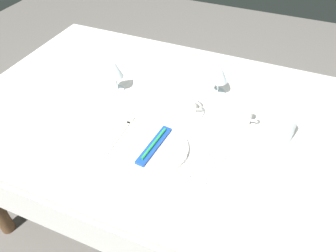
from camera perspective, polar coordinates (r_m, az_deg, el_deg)
name	(u,v)px	position (r m, az deg, el deg)	size (l,w,h in m)	color
ground_plane	(174,212)	(1.90, 1.09, -15.07)	(6.00, 6.00, 0.00)	slate
dining_table	(176,128)	(1.39, 1.43, -0.44)	(1.80, 1.11, 0.74)	white
dinner_plate	(155,148)	(1.18, -2.27, -4.03)	(0.25, 0.25, 0.02)	white
toothbrush_package	(155,145)	(1.17, -2.29, -3.47)	(0.05, 0.21, 0.02)	blue
fork_outer	(121,133)	(1.26, -8.30, -1.17)	(0.02, 0.22, 0.00)	beige
dinner_knife	(196,160)	(1.15, 5.05, -6.14)	(0.03, 0.22, 0.00)	beige
spoon_soup	(207,156)	(1.17, 6.91, -5.35)	(0.03, 0.21, 0.01)	beige
spoon_dessert	(214,160)	(1.16, 8.13, -6.06)	(0.03, 0.22, 0.01)	beige
spoon_tea	(223,160)	(1.17, 9.77, -6.02)	(0.03, 0.22, 0.01)	beige
saucer_left	(187,111)	(1.35, 3.41, 2.73)	(0.14, 0.14, 0.01)	white
coffee_cup_left	(188,104)	(1.32, 3.54, 3.90)	(0.10, 0.08, 0.06)	white
saucer_right	(240,122)	(1.32, 12.68, 0.65)	(0.12, 0.12, 0.01)	white
coffee_cup_right	(242,115)	(1.30, 13.03, 2.00)	(0.11, 0.08, 0.07)	white
wine_glass_centre	(115,70)	(1.43, -9.41, 9.76)	(0.07, 0.07, 0.15)	silver
wine_glass_left	(219,74)	(1.41, 9.16, 9.07)	(0.08, 0.08, 0.14)	silver
drink_tumbler	(284,129)	(1.28, 19.97, -0.42)	(0.08, 0.08, 0.11)	silver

